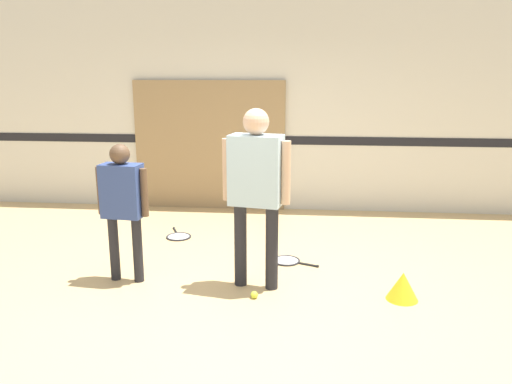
% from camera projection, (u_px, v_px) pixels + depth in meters
% --- Properties ---
extents(ground_plane, '(16.00, 16.00, 0.00)m').
position_uv_depth(ground_plane, '(239.00, 294.00, 4.56)').
color(ground_plane, tan).
extents(wall_back, '(16.00, 0.07, 3.20)m').
position_uv_depth(wall_back, '(265.00, 100.00, 7.10)').
color(wall_back, silver).
rests_on(wall_back, ground_plane).
extents(wall_panel, '(2.20, 0.05, 1.87)m').
position_uv_depth(wall_panel, '(210.00, 146.00, 7.27)').
color(wall_panel, '#9E7F56').
rests_on(wall_panel, ground_plane).
extents(person_instructor, '(0.63, 0.34, 1.67)m').
position_uv_depth(person_instructor, '(256.00, 180.00, 4.49)').
color(person_instructor, '#232328').
rests_on(person_instructor, ground_plane).
extents(person_student_left, '(0.51, 0.24, 1.34)m').
position_uv_depth(person_student_left, '(123.00, 198.00, 4.68)').
color(person_student_left, '#232328').
rests_on(person_student_left, ground_plane).
extents(racket_spare_on_floor, '(0.54, 0.39, 0.03)m').
position_uv_depth(racket_spare_on_floor, '(288.00, 261.00, 5.34)').
color(racket_spare_on_floor, '#28282D').
rests_on(racket_spare_on_floor, ground_plane).
extents(racket_second_spare, '(0.40, 0.55, 0.03)m').
position_uv_depth(racket_second_spare, '(178.00, 236.00, 6.15)').
color(racket_second_spare, '#28282D').
rests_on(racket_second_spare, ground_plane).
extents(tennis_ball_near_instructor, '(0.07, 0.07, 0.07)m').
position_uv_depth(tennis_ball_near_instructor, '(254.00, 295.00, 4.47)').
color(tennis_ball_near_instructor, '#CCE038').
rests_on(tennis_ball_near_instructor, ground_plane).
extents(tennis_ball_by_spare_racket, '(0.07, 0.07, 0.07)m').
position_uv_depth(tennis_ball_by_spare_racket, '(271.00, 261.00, 5.28)').
color(tennis_ball_by_spare_racket, '#CCE038').
rests_on(tennis_ball_by_spare_racket, ground_plane).
extents(training_cone, '(0.28, 0.28, 0.26)m').
position_uv_depth(training_cone, '(403.00, 286.00, 4.43)').
color(training_cone, yellow).
rests_on(training_cone, ground_plane).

